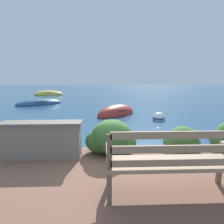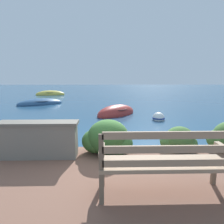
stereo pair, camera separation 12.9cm
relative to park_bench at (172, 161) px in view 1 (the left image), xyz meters
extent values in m
plane|color=navy|center=(-0.83, 1.89, -0.71)|extent=(80.00, 80.00, 0.00)
cube|color=brown|center=(-0.82, 0.26, -0.29)|extent=(0.06, 0.06, 0.40)
cube|color=brown|center=(0.82, 0.26, -0.29)|extent=(0.06, 0.06, 0.40)
cube|color=brown|center=(-0.82, -0.16, -0.29)|extent=(0.06, 0.06, 0.40)
cube|color=gray|center=(0.00, 0.05, -0.06)|extent=(1.69, 0.48, 0.05)
cube|color=gray|center=(0.00, -0.16, 0.04)|extent=(1.61, 0.04, 0.09)
cube|color=gray|center=(0.00, -0.16, 0.22)|extent=(1.61, 0.04, 0.09)
cube|color=gray|center=(0.00, -0.16, 0.39)|extent=(1.61, 0.04, 0.09)
cube|color=brown|center=(-0.82, -0.16, 0.19)|extent=(0.06, 0.04, 0.45)
cube|color=gray|center=(-0.82, 0.05, 0.14)|extent=(0.07, 0.43, 0.05)
cube|color=slate|center=(-2.08, 1.35, -0.16)|extent=(1.47, 0.35, 0.65)
cube|color=#635F56|center=(-2.08, 1.35, 0.20)|extent=(1.55, 0.39, 0.06)
ellipsoid|color=#426B33|center=(-2.32, 1.54, -0.17)|extent=(0.75, 0.67, 0.64)
ellipsoid|color=#426B33|center=(-2.52, 1.60, -0.26)|extent=(0.56, 0.50, 0.45)
ellipsoid|color=#426B33|center=(-2.13, 1.50, -0.28)|extent=(0.52, 0.47, 0.41)
ellipsoid|color=#38662D|center=(-0.73, 1.49, -0.13)|extent=(0.84, 0.75, 0.71)
ellipsoid|color=#38662D|center=(-0.96, 1.55, -0.24)|extent=(0.63, 0.57, 0.50)
ellipsoid|color=#38662D|center=(-0.52, 1.45, -0.26)|extent=(0.59, 0.53, 0.46)
ellipsoid|color=#426B33|center=(0.80, 1.62, -0.22)|extent=(0.62, 0.56, 0.53)
ellipsoid|color=#426B33|center=(0.63, 1.66, -0.30)|extent=(0.46, 0.42, 0.37)
ellipsoid|color=#426B33|center=(0.95, 1.59, -0.32)|extent=(0.43, 0.39, 0.34)
ellipsoid|color=#426B33|center=(1.70, 1.67, -0.26)|extent=(0.56, 0.50, 0.45)
ellipsoid|color=#9E2D28|center=(-0.31, 6.82, -0.64)|extent=(2.29, 2.23, 0.83)
torus|color=brown|center=(-0.31, 6.82, -0.42)|extent=(1.39, 1.39, 0.07)
cube|color=#846647|center=(-0.07, 7.05, -0.45)|extent=(0.61, 0.64, 0.04)
cube|color=#846647|center=(-0.52, 6.62, -0.45)|extent=(0.61, 0.64, 0.04)
ellipsoid|color=#2D517A|center=(-5.09, 10.53, -0.66)|extent=(3.05, 2.55, 0.67)
torus|color=#2D4157|center=(-5.09, 10.53, -0.47)|extent=(1.66, 1.66, 0.07)
cube|color=#846647|center=(-5.45, 10.30, -0.50)|extent=(0.62, 0.87, 0.04)
cube|color=#846647|center=(-4.79, 10.73, -0.50)|extent=(0.62, 0.87, 0.04)
ellipsoid|color=#DBC64C|center=(-6.27, 17.11, -0.65)|extent=(2.84, 1.45, 0.78)
torus|color=olive|center=(-6.27, 17.11, -0.43)|extent=(1.21, 1.21, 0.07)
cube|color=#846647|center=(-5.87, 17.17, -0.46)|extent=(0.25, 0.84, 0.04)
cube|color=#846647|center=(-6.60, 17.06, -0.46)|extent=(0.25, 0.84, 0.04)
sphere|color=white|center=(1.39, 5.63, -0.62)|extent=(0.49, 0.49, 0.49)
torus|color=navy|center=(1.39, 5.63, -0.62)|extent=(0.54, 0.54, 0.06)
camera|label=1|loc=(-0.87, -2.42, 1.08)|focal=32.00mm
camera|label=2|loc=(-0.74, -2.42, 1.08)|focal=32.00mm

